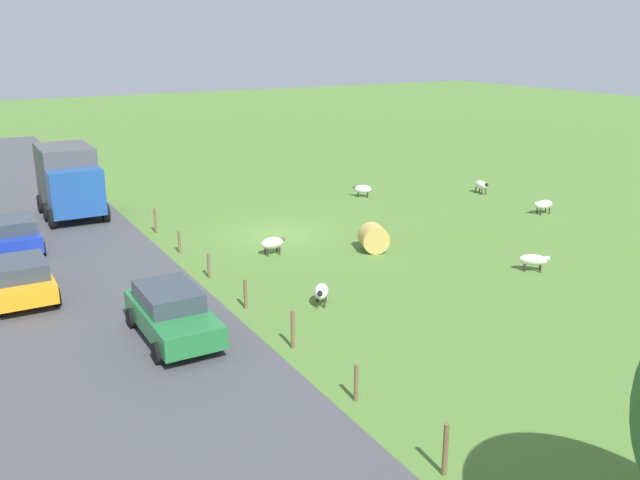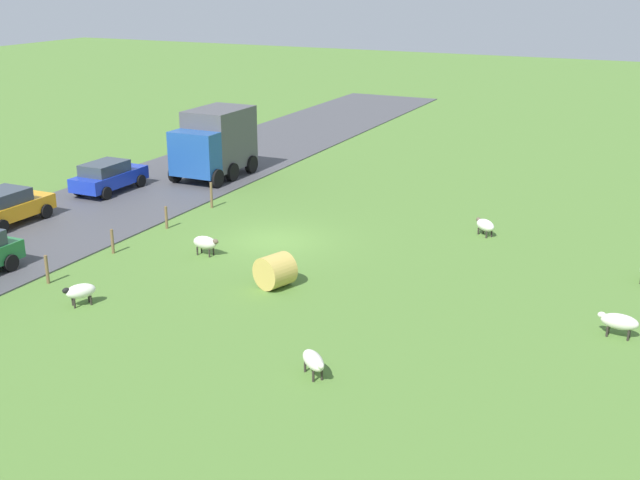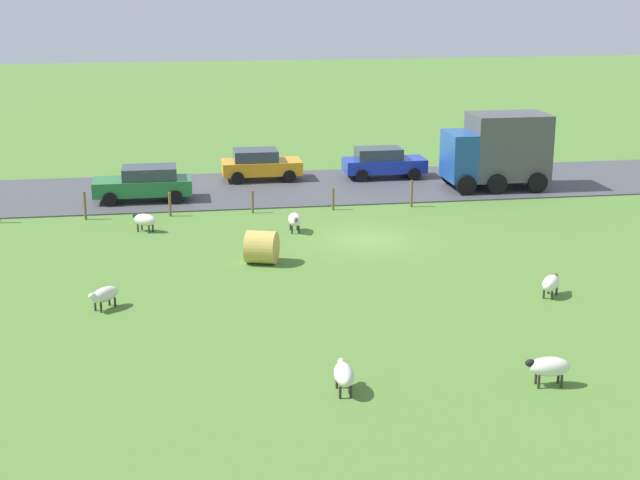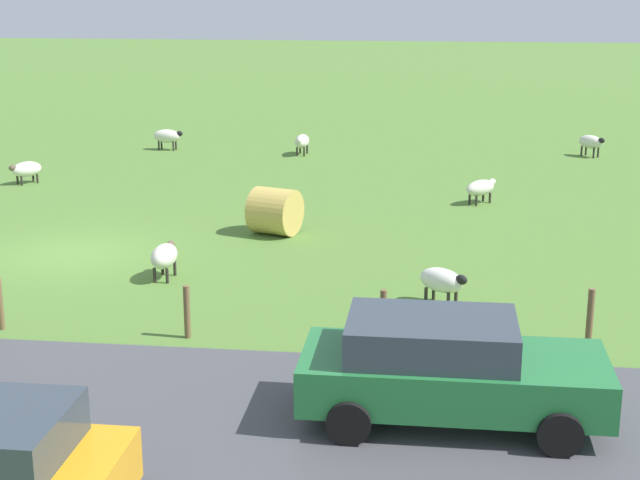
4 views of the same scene
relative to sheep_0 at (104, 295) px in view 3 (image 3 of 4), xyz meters
name	(u,v)px [view 3 (image 3 of 4)]	position (x,y,z in m)	size (l,w,h in m)	color
ground_plane	(368,240)	(6.61, -9.87, -0.47)	(160.00, 160.00, 0.00)	#517A33
road_strip	(327,187)	(16.32, -9.87, -0.44)	(8.00, 80.00, 0.06)	#47474C
sheep_0	(104,295)	(0.00, 0.00, 0.00)	(1.13, 1.09, 0.71)	silver
sheep_1	(145,220)	(9.24, -1.11, 0.03)	(0.97, 1.10, 0.76)	white
sheep_3	(549,367)	(-7.75, -11.56, 0.05)	(0.62, 1.20, 0.79)	silver
sheep_4	(551,283)	(-1.09, -14.35, -0.01)	(1.09, 1.00, 0.71)	white
sheep_5	(295,220)	(8.23, -7.15, 0.04)	(1.15, 0.54, 0.78)	silver
sheep_6	(344,374)	(-7.33, -6.30, 0.03)	(1.24, 0.54, 0.76)	silver
hay_bale_0	(262,247)	(4.14, -5.39, 0.13)	(1.20, 1.20, 1.09)	tan
fence_post_0	(412,194)	(11.69, -12.94, 0.14)	(0.12, 0.12, 1.22)	brown
fence_post_1	(333,199)	(11.69, -9.35, 0.03)	(0.12, 0.12, 1.00)	brown
fence_post_2	(253,202)	(11.69, -5.75, 0.03)	(0.12, 0.12, 1.00)	brown
fence_post_3	(170,204)	(11.69, -2.16, 0.06)	(0.12, 0.12, 1.07)	brown
fence_post_4	(85,206)	(11.69, 1.44, 0.14)	(0.12, 0.12, 1.23)	brown
truck_1	(498,149)	(14.63, -17.98, 1.49)	(2.86, 4.87, 3.63)	#1E4C99
car_2	(144,183)	(14.66, -1.04, 0.41)	(2.12, 4.47, 1.58)	#237238
car_3	(260,164)	(18.37, -6.75, 0.39)	(2.13, 3.99, 1.55)	orange
car_4	(383,162)	(17.86, -13.01, 0.39)	(1.95, 4.16, 1.55)	#1933B2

